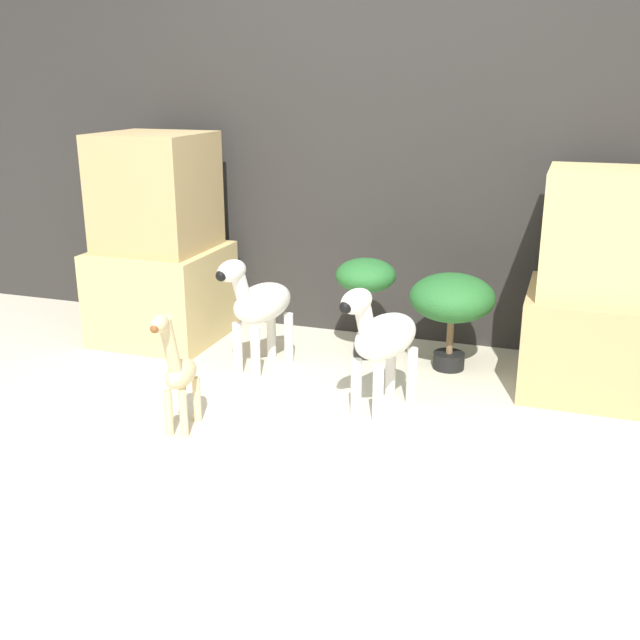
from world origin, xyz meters
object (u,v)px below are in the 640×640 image
object	(u,v)px
zebra_right	(382,338)
potted_palm_front	(366,281)
zebra_left	(259,304)
giraffe_figurine	(178,371)
potted_palm_back	(452,301)

from	to	relation	value
zebra_right	potted_palm_front	world-z (taller)	zebra_right
zebra_right	zebra_left	xyz separation A→B (m)	(-0.76, 0.32, 0.00)
zebra_left	giraffe_figurine	size ratio (longest dim) A/B	1.09
potted_palm_front	potted_palm_back	xyz separation A→B (m)	(0.49, -0.02, -0.06)
potted_palm_front	potted_palm_back	distance (m)	0.49
zebra_left	giraffe_figurine	bearing A→B (deg)	-92.73
zebra_right	giraffe_figurine	world-z (taller)	zebra_right
giraffe_figurine	potted_palm_front	world-z (taller)	giraffe_figurine
zebra_left	potted_palm_front	bearing A→B (deg)	36.84
zebra_right	potted_palm_back	world-z (taller)	zebra_right
zebra_right	giraffe_figurine	distance (m)	0.95
zebra_left	potted_palm_back	world-z (taller)	zebra_left
potted_palm_front	giraffe_figurine	bearing A→B (deg)	-114.04
zebra_right	potted_palm_back	distance (m)	0.70
zebra_left	giraffe_figurine	world-z (taller)	zebra_left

